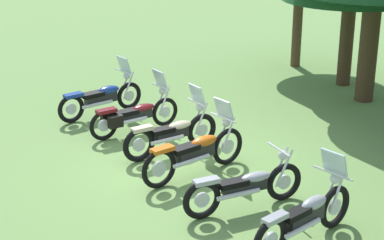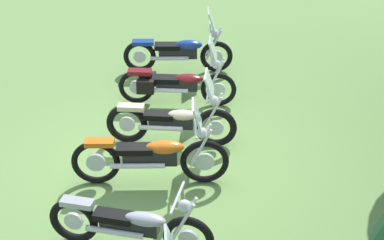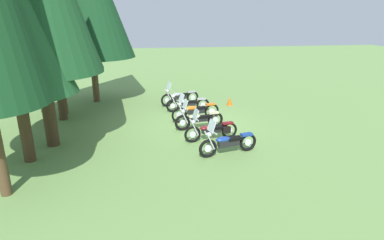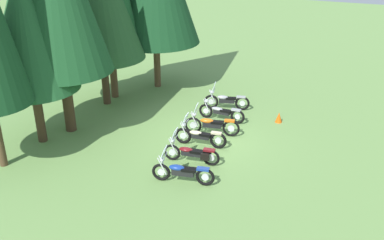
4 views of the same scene
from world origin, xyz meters
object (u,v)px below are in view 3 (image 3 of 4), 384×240
Objects in this scene: motorcycle_3 at (195,111)px; motorcycle_4 at (188,104)px; motorcycle_0 at (228,142)px; motorcycle_1 at (212,130)px; pine_tree_3 at (48,0)px; traffic_cone at (230,101)px; motorcycle_5 at (179,97)px; pine_tree_1 at (6,17)px; motorcycle_2 at (199,119)px.

motorcycle_3 reaches higher than motorcycle_4.
motorcycle_3 reaches higher than motorcycle_0.
pine_tree_3 is at bearing -38.33° from motorcycle_1.
pine_tree_3 is 17.58× the size of traffic_cone.
motorcycle_4 is 1.03× the size of motorcycle_5.
motorcycle_3 is at bearing -92.65° from motorcycle_1.
motorcycle_1 is 1.00× the size of motorcycle_5.
motorcycle_3 is 0.34× the size of pine_tree_1.
motorcycle_5 is at bearing -91.59° from motorcycle_1.
motorcycle_3 reaches higher than traffic_cone.
motorcycle_2 reaches higher than motorcycle_0.
pine_tree_3 is at bearing -23.53° from motorcycle_3.
motorcycle_3 is 2.97m from motorcycle_5.
motorcycle_0 reaches higher than motorcycle_1.
traffic_cone is at bearing -146.57° from motorcycle_3.
traffic_cone is (1.25, -8.63, -5.18)m from pine_tree_3.
motorcycle_4 is 1.39m from motorcycle_5.
motorcycle_4 is 7.90m from pine_tree_3.
motorcycle_2 is 7.91m from pine_tree_1.
motorcycle_5 reaches higher than motorcycle_0.
motorcycle_1 is at bearing -82.57° from pine_tree_1.
motorcycle_0 is at bearing 81.55° from motorcycle_5.
motorcycle_5 is at bearing -73.59° from pine_tree_3.
motorcycle_0 is 0.32× the size of pine_tree_1.
pine_tree_1 is (-0.86, 6.57, 4.23)m from motorcycle_1.
traffic_cone is at bearing -121.04° from motorcycle_1.
pine_tree_1 is at bearing 124.09° from traffic_cone.
traffic_cone is at bearing -118.34° from motorcycle_0.
motorcycle_2 is (2.85, 0.52, -0.01)m from motorcycle_0.
motorcycle_5 reaches higher than motorcycle_1.
motorcycle_5 is 4.61× the size of traffic_cone.
motorcycle_0 is 5.62m from motorcycle_4.
motorcycle_3 reaches higher than motorcycle_1.
motorcycle_3 is 8.33m from pine_tree_1.
pine_tree_3 reaches higher than motorcycle_1.
motorcycle_3 is at bearing 95.80° from motorcycle_4.
motorcycle_2 is at bearing 146.06° from traffic_cone.
motorcycle_5 is (2.95, 0.37, -0.03)m from motorcycle_3.
motorcycle_3 is at bearing -101.10° from pine_tree_3.
motorcycle_3 is at bearing 81.84° from motorcycle_5.
motorcycle_5 is (5.53, 0.61, 0.02)m from motorcycle_1.
motorcycle_3 is (1.16, -0.05, 0.04)m from motorcycle_2.
motorcycle_2 reaches higher than traffic_cone.
pine_tree_3 reaches higher than pine_tree_1.
motorcycle_1 is 2.59m from motorcycle_3.
motorcycle_2 is at bearing 92.95° from motorcycle_4.
pine_tree_1 reaches higher than motorcycle_0.
motorcycle_1 is at bearing 80.92° from motorcycle_5.
traffic_cone is (0.89, -2.52, -0.18)m from motorcycle_4.
motorcycle_1 is 7.86m from pine_tree_1.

